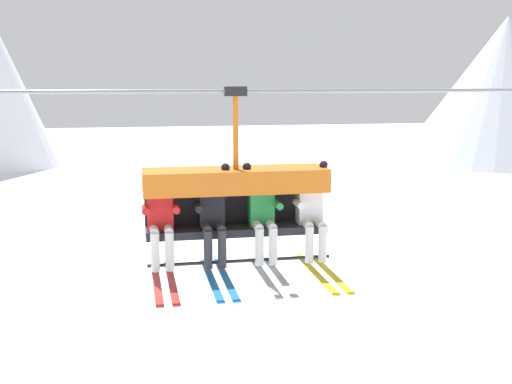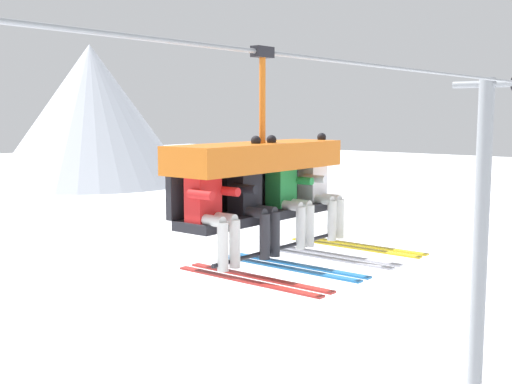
{
  "view_description": "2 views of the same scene",
  "coord_description": "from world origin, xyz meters",
  "px_view_note": "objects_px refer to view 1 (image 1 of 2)",
  "views": [
    {
      "loc": [
        -1.43,
        -8.86,
        7.83
      ],
      "look_at": [
        0.12,
        -0.93,
        6.41
      ],
      "focal_mm": 45.0,
      "sensor_mm": 36.0,
      "label": 1
    },
    {
      "loc": [
        -5.7,
        -5.22,
        7.02
      ],
      "look_at": [
        -0.27,
        -0.83,
        6.16
      ],
      "focal_mm": 45.0,
      "sensor_mm": 36.0,
      "label": 2
    }
  ],
  "objects_px": {
    "chairlift_chair": "(235,191)",
    "skier_black": "(213,216)",
    "skier_red": "(161,219)",
    "skier_white": "(312,212)",
    "skier_green": "(263,214)"
  },
  "relations": [
    {
      "from": "chairlift_chair",
      "to": "skier_black",
      "type": "relative_size",
      "value": 1.4
    },
    {
      "from": "skier_black",
      "to": "skier_white",
      "type": "xyz_separation_m",
      "value": [
        1.3,
        0.0,
        0.0
      ]
    },
    {
      "from": "chairlift_chair",
      "to": "skier_black",
      "type": "distance_m",
      "value": 0.47
    },
    {
      "from": "skier_white",
      "to": "chairlift_chair",
      "type": "bearing_deg",
      "value": 167.67
    },
    {
      "from": "skier_red",
      "to": "skier_green",
      "type": "distance_m",
      "value": 1.3
    },
    {
      "from": "skier_red",
      "to": "skier_white",
      "type": "relative_size",
      "value": 1.0
    },
    {
      "from": "chairlift_chair",
      "to": "skier_green",
      "type": "height_order",
      "value": "chairlift_chair"
    },
    {
      "from": "skier_green",
      "to": "skier_white",
      "type": "distance_m",
      "value": 0.66
    },
    {
      "from": "skier_red",
      "to": "skier_black",
      "type": "xyz_separation_m",
      "value": [
        0.66,
        0.01,
        0.02
      ]
    },
    {
      "from": "chairlift_chair",
      "to": "skier_red",
      "type": "height_order",
      "value": "chairlift_chair"
    },
    {
      "from": "skier_black",
      "to": "skier_white",
      "type": "bearing_deg",
      "value": 0.0
    },
    {
      "from": "skier_black",
      "to": "skier_green",
      "type": "relative_size",
      "value": 1.0
    },
    {
      "from": "chairlift_chair",
      "to": "skier_white",
      "type": "bearing_deg",
      "value": -12.33
    },
    {
      "from": "skier_black",
      "to": "chairlift_chair",
      "type": "bearing_deg",
      "value": 33.6
    },
    {
      "from": "skier_red",
      "to": "skier_white",
      "type": "xyz_separation_m",
      "value": [
        1.96,
        0.01,
        0.02
      ]
    }
  ]
}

